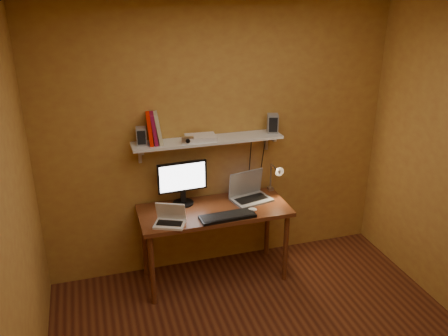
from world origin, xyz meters
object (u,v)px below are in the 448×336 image
object	(u,v)px
monitor	(183,181)
desk_lamp	(275,175)
keyboard	(227,216)
shelf_camera	(188,140)
netbook	(170,218)
wall_shelf	(208,140)
mouse	(252,210)
speaker_left	(141,136)
laptop	(249,192)
desk	(214,217)
router	(201,138)
speaker_right	(273,123)

from	to	relation	value
monitor	desk_lamp	xyz separation A→B (m)	(0.91, -0.06, -0.03)
keyboard	shelf_camera	distance (m)	0.77
netbook	keyboard	bearing A→B (deg)	19.44
wall_shelf	mouse	bearing A→B (deg)	-47.77
desk_lamp	speaker_left	world-z (taller)	speaker_left
laptop	wall_shelf	bearing A→B (deg)	154.74
speaker_left	laptop	bearing A→B (deg)	1.29
netbook	mouse	size ratio (longest dim) A/B	3.23
desk	router	world-z (taller)	router
laptop	keyboard	world-z (taller)	laptop
wall_shelf	speaker_right	distance (m)	0.65
netbook	desk_lamp	bearing A→B (deg)	38.78
shelf_camera	speaker_right	bearing A→B (deg)	6.03
monitor	speaker_right	size ratio (longest dim) A/B	2.62
desk	wall_shelf	world-z (taller)	wall_shelf
desk	monitor	bearing A→B (deg)	143.98
speaker_right	router	xyz separation A→B (m)	(-0.71, -0.03, -0.07)
desk_lamp	keyboard	bearing A→B (deg)	-150.70
netbook	router	distance (m)	0.78
monitor	desk_lamp	bearing A→B (deg)	-6.97
shelf_camera	mouse	bearing A→B (deg)	-27.11
netbook	mouse	xyz separation A→B (m)	(0.76, 0.01, -0.04)
netbook	mouse	distance (m)	0.76
router	monitor	bearing A→B (deg)	177.75
shelf_camera	desk_lamp	bearing A→B (deg)	0.81
mouse	speaker_left	size ratio (longest dim) A/B	0.60
speaker_left	mouse	bearing A→B (deg)	-14.62
desk	monitor	size ratio (longest dim) A/B	2.97
keyboard	router	xyz separation A→B (m)	(-0.14, 0.38, 0.63)
desk	netbook	distance (m)	0.50
desk	netbook	size ratio (longest dim) A/B	4.48
laptop	shelf_camera	bearing A→B (deg)	166.78
laptop	speaker_left	bearing A→B (deg)	161.61
keyboard	desk_lamp	distance (m)	0.71
wall_shelf	router	bearing A→B (deg)	-167.28
desk	router	size ratio (longest dim) A/B	5.09
desk	keyboard	xyz separation A→B (m)	(0.07, -0.21, 0.10)
netbook	desk_lamp	xyz separation A→B (m)	(1.11, 0.29, 0.16)
laptop	shelf_camera	xyz separation A→B (m)	(-0.59, 0.00, 0.59)
desk	speaker_right	size ratio (longest dim) A/B	7.78
wall_shelf	netbook	xyz separation A→B (m)	(-0.45, -0.36, -0.56)
netbook	shelf_camera	distance (m)	0.71
monitor	router	distance (m)	0.45
mouse	desk_lamp	bearing A→B (deg)	45.63
wall_shelf	speaker_left	xyz separation A→B (m)	(-0.60, 0.01, 0.10)
monitor	keyboard	bearing A→B (deg)	-54.10
speaker_left	router	bearing A→B (deg)	3.80
desk	mouse	xyz separation A→B (m)	(0.32, -0.16, 0.10)
keyboard	speaker_right	distance (m)	1.00
wall_shelf	speaker_right	size ratio (longest dim) A/B	7.78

